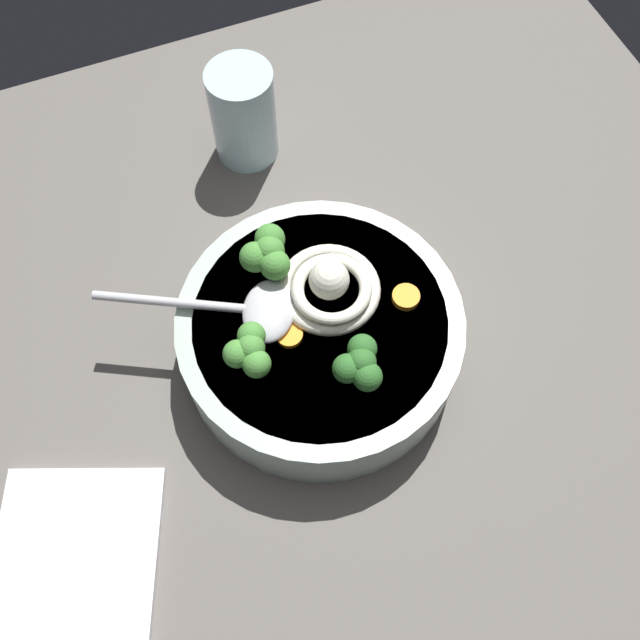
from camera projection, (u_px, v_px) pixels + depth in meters
table_slab at (348, 379)px, 67.76cm from camera, size 91.57×91.57×4.45cm
soup_bowl at (320, 335)px, 63.74cm from camera, size 24.69×24.69×6.26cm
noodle_pile at (332, 286)px, 61.10cm from camera, size 9.76×9.57×3.92cm
soup_spoon at (252, 310)px, 60.58cm from camera, size 11.03×16.80×1.60cm
broccoli_floret_beside_noodles at (249, 350)px, 57.32cm from camera, size 4.53×3.90×3.58cm
broccoli_floret_right at (359, 364)px, 56.68cm from camera, size 4.70×4.04×3.72cm
broccoli_floret_near_spoon at (267, 253)px, 61.01cm from camera, size 5.15×4.43×4.07cm
carrot_slice_center at (289, 335)px, 60.13cm from camera, size 2.27×2.27×0.50cm
carrot_slice_rear at (406, 297)px, 61.64cm from camera, size 2.38×2.38×0.67cm
drinking_glass at (246, 113)px, 72.55cm from camera, size 6.64×6.64×10.57cm
folded_napkin at (74, 567)px, 57.70cm from camera, size 19.48×18.04×0.80cm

